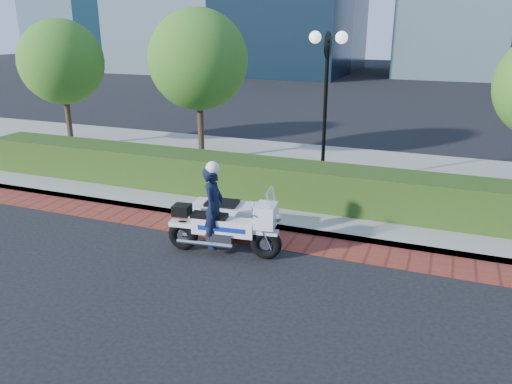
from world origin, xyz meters
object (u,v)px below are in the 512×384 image
(lamppost, at_px, (326,86))
(police_motorcycle, at_px, (224,217))
(tree_a, at_px, (62,62))
(tree_b, at_px, (198,60))

(lamppost, bearing_deg, police_motorcycle, -102.82)
(tree_a, distance_m, police_motorcycle, 10.97)
(lamppost, distance_m, tree_b, 4.71)
(lamppost, xyz_separation_m, tree_a, (-10.00, 1.30, 0.26))
(tree_b, xyz_separation_m, police_motorcycle, (3.49, -5.75, -2.76))
(lamppost, xyz_separation_m, tree_b, (-4.50, 1.30, 0.48))
(tree_a, xyz_separation_m, police_motorcycle, (8.99, -5.75, -2.54))
(tree_a, distance_m, tree_b, 5.50)
(lamppost, height_order, police_motorcycle, lamppost)
(lamppost, distance_m, tree_a, 10.09)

